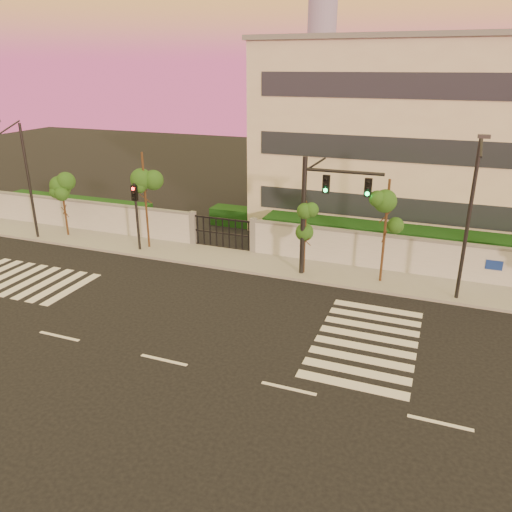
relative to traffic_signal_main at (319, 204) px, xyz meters
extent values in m
plane|color=black|center=(-3.39, -9.84, -4.02)|extent=(120.00, 120.00, 0.00)
cube|color=gray|center=(-3.39, 0.66, -3.94)|extent=(60.00, 3.00, 0.15)
cube|color=#ACAFB3|center=(-20.89, 2.16, -3.02)|extent=(25.00, 0.30, 2.00)
cube|color=slate|center=(-20.89, 2.16, -1.96)|extent=(25.00, 0.36, 0.12)
cube|color=slate|center=(-8.39, 2.16, -2.92)|extent=(0.35, 0.35, 2.20)
cube|color=slate|center=(-4.39, 2.16, -2.92)|extent=(0.35, 0.35, 2.20)
cube|color=black|center=(5.61, 4.66, -3.12)|extent=(20.00, 2.00, 1.80)
cube|color=black|center=(-19.39, 4.66, -3.32)|extent=(12.00, 1.80, 1.40)
cube|color=black|center=(-6.39, 7.16, -3.42)|extent=(6.00, 1.50, 1.20)
cube|color=beige|center=(5.61, 12.16, 1.98)|extent=(24.00, 12.00, 12.00)
cube|color=#262D38|center=(5.61, 6.14, -1.52)|extent=(22.00, 0.08, 1.40)
cube|color=#262D38|center=(5.61, 6.14, 1.98)|extent=(22.00, 0.08, 1.40)
cube|color=#262D38|center=(5.61, 6.14, 5.48)|extent=(22.00, 0.08, 1.40)
cube|color=slate|center=(5.61, 12.16, 8.08)|extent=(24.40, 12.40, 0.30)
cube|color=silver|center=(-15.59, -5.84, -4.01)|extent=(0.50, 4.00, 0.02)
cube|color=silver|center=(-14.69, -5.84, -4.01)|extent=(0.50, 4.00, 0.02)
cube|color=silver|center=(-13.79, -5.84, -4.01)|extent=(0.50, 4.00, 0.02)
cube|color=silver|center=(-12.89, -5.84, -4.01)|extent=(0.50, 4.00, 0.02)
cube|color=silver|center=(-11.99, -5.84, -4.01)|extent=(0.50, 4.00, 0.02)
cube|color=silver|center=(-11.09, -5.84, -4.01)|extent=(0.50, 4.00, 0.02)
cube|color=silver|center=(3.61, -8.84, -4.01)|extent=(4.00, 0.50, 0.02)
cube|color=silver|center=(3.61, -7.94, -4.01)|extent=(4.00, 0.50, 0.02)
cube|color=silver|center=(3.61, -7.04, -4.01)|extent=(4.00, 0.50, 0.02)
cube|color=silver|center=(3.61, -6.14, -4.01)|extent=(4.00, 0.50, 0.02)
cube|color=silver|center=(3.61, -5.24, -4.01)|extent=(4.00, 0.50, 0.02)
cube|color=silver|center=(3.61, -4.34, -4.01)|extent=(4.00, 0.50, 0.02)
cube|color=silver|center=(3.61, -3.44, -4.01)|extent=(4.00, 0.50, 0.02)
cube|color=silver|center=(3.61, -2.54, -4.01)|extent=(4.00, 0.50, 0.02)
cube|color=silver|center=(-8.39, -9.84, -4.01)|extent=(2.00, 0.15, 0.01)
cube|color=silver|center=(-3.39, -9.84, -4.01)|extent=(2.00, 0.15, 0.01)
cube|color=silver|center=(1.61, -9.84, -4.01)|extent=(2.00, 0.15, 0.01)
cube|color=silver|center=(6.61, -9.84, -4.01)|extent=(2.00, 0.15, 0.01)
cylinder|color=#382314|center=(-16.88, 0.70, -1.92)|extent=(0.13, 0.13, 4.19)
sphere|color=#1C4313|center=(-16.88, 0.70, -0.67)|extent=(1.18, 1.18, 1.18)
sphere|color=#1C4313|center=(-16.50, 0.91, -1.29)|extent=(0.90, 0.90, 0.90)
sphere|color=#1C4313|center=(-17.20, 0.54, -1.08)|extent=(0.86, 0.86, 0.86)
cylinder|color=#382314|center=(-10.65, 0.63, -1.06)|extent=(0.13, 0.13, 5.90)
sphere|color=#1C4313|center=(-10.65, 0.63, 0.71)|extent=(1.19, 1.19, 1.19)
sphere|color=#1C4313|center=(-10.27, 0.84, -0.18)|extent=(0.91, 0.91, 0.91)
sphere|color=#1C4313|center=(-10.97, 0.46, 0.12)|extent=(0.86, 0.86, 0.86)
cylinder|color=#382314|center=(-0.71, 0.12, -1.97)|extent=(0.11, 0.11, 4.09)
sphere|color=#1C4313|center=(-0.71, 0.12, -0.74)|extent=(1.05, 1.05, 1.05)
sphere|color=#1C4313|center=(-0.37, 0.31, -1.35)|extent=(0.80, 0.80, 0.80)
sphere|color=#1C4313|center=(-1.00, -0.02, -1.15)|extent=(0.76, 0.76, 0.76)
cylinder|color=#382314|center=(3.30, 0.47, -1.29)|extent=(0.13, 0.13, 5.46)
sphere|color=#1C4313|center=(3.30, 0.47, 0.35)|extent=(1.19, 1.19, 1.19)
sphere|color=#1C4313|center=(3.68, 0.69, -0.47)|extent=(0.91, 0.91, 0.91)
sphere|color=#1C4313|center=(2.97, 0.31, -0.20)|extent=(0.87, 0.87, 0.87)
cylinder|color=black|center=(-0.80, 0.01, -0.84)|extent=(0.25, 0.25, 6.35)
cylinder|color=black|center=(1.15, 0.01, 1.72)|extent=(3.89, 0.19, 0.16)
cube|color=black|center=(0.33, -0.04, 1.06)|extent=(0.36, 0.18, 0.92)
sphere|color=#0CF259|center=(0.33, -0.15, 0.77)|extent=(0.20, 0.20, 0.20)
cube|color=black|center=(2.38, -0.04, 1.06)|extent=(0.36, 0.18, 0.92)
sphere|color=#0CF259|center=(2.38, -0.15, 0.77)|extent=(0.20, 0.20, 0.20)
cylinder|color=black|center=(-10.95, 0.04, -1.92)|extent=(0.15, 0.15, 4.18)
cube|color=black|center=(-10.95, -0.01, -0.39)|extent=(0.33, 0.17, 0.84)
sphere|color=red|center=(-10.95, -0.12, -0.13)|extent=(0.19, 0.19, 0.19)
cylinder|color=black|center=(-18.44, -0.34, -0.35)|extent=(0.16, 0.16, 7.33)
cylinder|color=black|center=(-18.44, -1.16, 3.13)|extent=(0.09, 1.75, 0.71)
cylinder|color=black|center=(6.99, -0.28, -0.19)|extent=(0.17, 0.17, 7.65)
cylinder|color=black|center=(6.99, -1.14, 3.44)|extent=(0.10, 1.83, 0.74)
cube|color=#3F3F44|center=(6.99, -2.00, 3.92)|extent=(0.48, 0.24, 0.14)
camera|label=1|loc=(5.78, -23.86, 6.53)|focal=35.00mm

